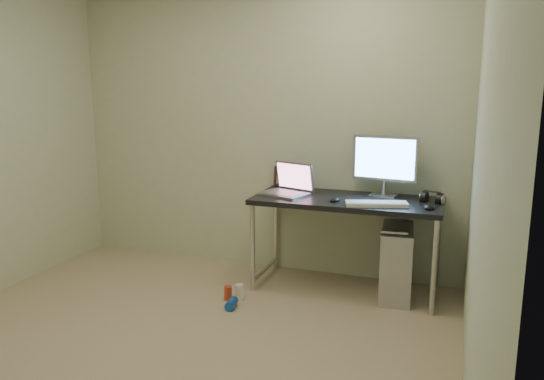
% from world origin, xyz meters
% --- Properties ---
extents(floor, '(3.50, 3.50, 0.00)m').
position_xyz_m(floor, '(0.00, 0.00, 0.00)').
color(floor, tan).
rests_on(floor, ground).
extents(wall_back, '(3.50, 0.02, 2.50)m').
position_xyz_m(wall_back, '(0.00, 1.75, 1.25)').
color(wall_back, beige).
rests_on(wall_back, ground).
extents(wall_right, '(0.02, 3.50, 2.50)m').
position_xyz_m(wall_right, '(1.75, 0.00, 1.25)').
color(wall_right, beige).
rests_on(wall_right, ground).
extents(desk, '(1.46, 0.64, 0.75)m').
position_xyz_m(desk, '(0.84, 1.43, 0.66)').
color(desk, black).
rests_on(desk, ground).
extents(tower_computer, '(0.28, 0.55, 0.59)m').
position_xyz_m(tower_computer, '(1.24, 1.42, 0.28)').
color(tower_computer, '#B7B8BC').
rests_on(tower_computer, ground).
extents(cable_a, '(0.01, 0.16, 0.69)m').
position_xyz_m(cable_a, '(1.19, 1.70, 0.40)').
color(cable_a, black).
rests_on(cable_a, ground).
extents(cable_b, '(0.02, 0.11, 0.71)m').
position_xyz_m(cable_b, '(1.28, 1.68, 0.38)').
color(cable_b, black).
rests_on(cable_b, ground).
extents(can_red, '(0.07, 0.07, 0.11)m').
position_xyz_m(can_red, '(0.04, 0.91, 0.05)').
color(can_red, '#C13B20').
rests_on(can_red, ground).
extents(can_white, '(0.07, 0.07, 0.12)m').
position_xyz_m(can_white, '(0.12, 0.95, 0.06)').
color(can_white, white).
rests_on(can_white, ground).
extents(can_blue, '(0.09, 0.14, 0.07)m').
position_xyz_m(can_blue, '(0.13, 0.77, 0.04)').
color(can_blue, '#134BB1').
rests_on(can_blue, ground).
extents(laptop, '(0.44, 0.40, 0.25)m').
position_xyz_m(laptop, '(0.35, 1.44, 0.81)').
color(laptop, '#ABABB2').
rests_on(laptop, desk).
extents(monitor, '(0.52, 0.17, 0.48)m').
position_xyz_m(monitor, '(1.10, 1.61, 1.03)').
color(monitor, '#ABABB2').
rests_on(monitor, desk).
extents(keyboard, '(0.47, 0.26, 0.03)m').
position_xyz_m(keyboard, '(1.09, 1.26, 0.76)').
color(keyboard, white).
rests_on(keyboard, desk).
extents(mouse_right, '(0.09, 0.13, 0.04)m').
position_xyz_m(mouse_right, '(1.47, 1.29, 0.77)').
color(mouse_right, black).
rests_on(mouse_right, desk).
extents(mouse_left, '(0.09, 0.12, 0.04)m').
position_xyz_m(mouse_left, '(0.77, 1.30, 0.77)').
color(mouse_left, black).
rests_on(mouse_left, desk).
extents(headphones, '(0.19, 0.11, 0.11)m').
position_xyz_m(headphones, '(1.47, 1.51, 0.78)').
color(headphones, black).
rests_on(headphones, desk).
extents(picture_frame, '(0.23, 0.08, 0.18)m').
position_xyz_m(picture_frame, '(0.25, 1.72, 0.84)').
color(picture_frame, black).
rests_on(picture_frame, desk).
extents(webcam, '(0.05, 0.04, 0.13)m').
position_xyz_m(webcam, '(0.39, 1.68, 0.85)').
color(webcam, silver).
rests_on(webcam, desk).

